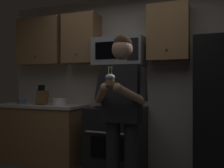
{
  "coord_description": "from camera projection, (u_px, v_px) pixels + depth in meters",
  "views": [
    {
      "loc": [
        1.06,
        -1.94,
        1.26
      ],
      "look_at": [
        0.11,
        0.51,
        1.25
      ],
      "focal_mm": 39.84,
      "sensor_mm": 36.0,
      "label": 1
    }
  ],
  "objects": [
    {
      "name": "wall_back",
      "position": [
        134.0,
        81.0,
        3.82
      ],
      "size": [
        4.4,
        0.1,
        2.6
      ],
      "primitive_type": "cube",
      "color": "beige",
      "rests_on": "ground"
    },
    {
      "name": "person",
      "position": [
        122.0,
        109.0,
        2.57
      ],
      "size": [
        0.6,
        0.48,
        1.76
      ],
      "color": "#262628",
      "rests_on": "ground"
    },
    {
      "name": "oven_range",
      "position": [
        116.0,
        139.0,
        3.51
      ],
      "size": [
        0.76,
        0.7,
        0.93
      ],
      "color": "black",
      "rests_on": "ground"
    },
    {
      "name": "bowl_large_white",
      "position": [
        59.0,
        102.0,
        3.86
      ],
      "size": [
        0.22,
        0.22,
        0.1
      ],
      "color": "white",
      "rests_on": "counter_left"
    },
    {
      "name": "cupcake",
      "position": [
        110.0,
        79.0,
        2.26
      ],
      "size": [
        0.09,
        0.09,
        0.17
      ],
      "color": "#A87F56"
    },
    {
      "name": "counter_left",
      "position": [
        41.0,
        133.0,
        4.0
      ],
      "size": [
        1.44,
        0.66,
        0.92
      ],
      "color": "#9E7247",
      "rests_on": "ground"
    },
    {
      "name": "cabinet_row_upper",
      "position": [
        86.0,
        39.0,
        3.88
      ],
      "size": [
        2.78,
        0.36,
        0.76
      ],
      "color": "#9E7247"
    },
    {
      "name": "bowl_small_colored",
      "position": [
        22.0,
        101.0,
        4.2
      ],
      "size": [
        0.15,
        0.15,
        0.07
      ],
      "color": "#4C7299",
      "rests_on": "counter_left"
    },
    {
      "name": "knife_block",
      "position": [
        42.0,
        97.0,
        3.94
      ],
      "size": [
        0.16,
        0.15,
        0.32
      ],
      "color": "brown",
      "rests_on": "counter_left"
    },
    {
      "name": "microwave",
      "position": [
        119.0,
        52.0,
        3.62
      ],
      "size": [
        0.74,
        0.41,
        0.4
      ],
      "color": "#9EA0A5"
    }
  ]
}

